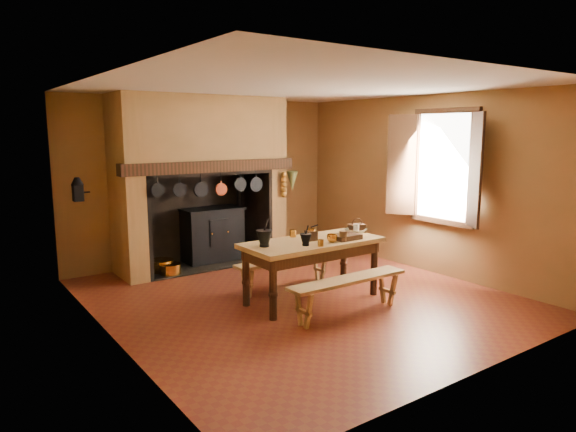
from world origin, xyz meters
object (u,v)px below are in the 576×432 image
object	(u,v)px
mixing_bowl	(356,231)
work_table	(312,250)
wicker_basket	(357,228)
iron_range	(213,234)
bench_front	(348,287)
coffee_grinder	(311,235)

from	to	relation	value
mixing_bowl	work_table	bearing A→B (deg)	-179.83
work_table	wicker_basket	world-z (taller)	wicker_basket
work_table	iron_range	bearing A→B (deg)	92.49
iron_range	wicker_basket	xyz separation A→B (m)	(0.96, -2.59, 0.40)
iron_range	mixing_bowl	xyz separation A→B (m)	(0.89, -2.64, 0.37)
bench_front	coffee_grinder	world-z (taller)	coffee_grinder
iron_range	bench_front	world-z (taller)	iron_range
bench_front	mixing_bowl	xyz separation A→B (m)	(0.77, 0.72, 0.50)
mixing_bowl	bench_front	bearing A→B (deg)	-137.17
work_table	mixing_bowl	world-z (taller)	mixing_bowl
wicker_basket	work_table	bearing A→B (deg)	-163.37
coffee_grinder	mixing_bowl	size ratio (longest dim) A/B	0.70
iron_range	coffee_grinder	xyz separation A→B (m)	(0.10, -2.63, 0.41)
iron_range	wicker_basket	bearing A→B (deg)	-69.75
bench_front	coffee_grinder	bearing A→B (deg)	90.96
coffee_grinder	work_table	bearing A→B (deg)	-41.00
coffee_grinder	wicker_basket	size ratio (longest dim) A/B	0.82
coffee_grinder	mixing_bowl	bearing A→B (deg)	4.81
work_table	wicker_basket	size ratio (longest dim) A/B	7.60
coffee_grinder	mixing_bowl	xyz separation A→B (m)	(0.79, -0.01, -0.04)
iron_range	work_table	distance (m)	2.65
coffee_grinder	wicker_basket	world-z (taller)	wicker_basket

